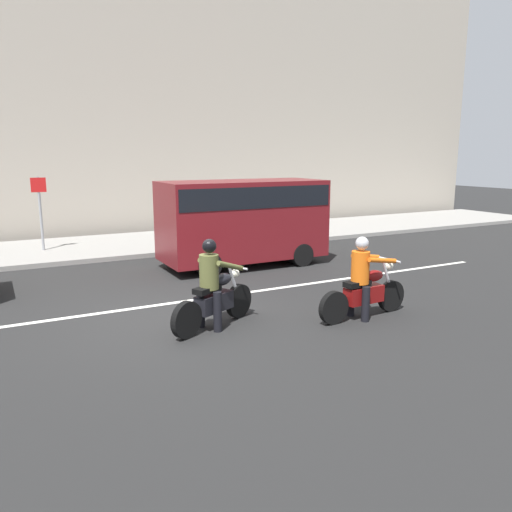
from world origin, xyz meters
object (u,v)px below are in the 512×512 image
motorcycle_with_rider_orange_stripe (364,285)px  parked_van_maroon (243,217)px  motorcycle_with_rider_olive (213,292)px  street_sign_post (40,206)px

motorcycle_with_rider_orange_stripe → parked_van_maroon: size_ratio=0.47×
motorcycle_with_rider_olive → street_sign_post: size_ratio=0.84×
motorcycle_with_rider_olive → street_sign_post: 9.03m
parked_van_maroon → street_sign_post: (-4.83, 4.32, 0.16)m
motorcycle_with_rider_orange_stripe → parked_van_maroon: (0.06, 5.24, 0.73)m
motorcycle_with_rider_olive → parked_van_maroon: size_ratio=0.42×
motorcycle_with_rider_olive → parked_van_maroon: (2.80, 4.43, 0.71)m
motorcycle_with_rider_orange_stripe → parked_van_maroon: 5.29m
motorcycle_with_rider_olive → parked_van_maroon: 5.29m
parked_van_maroon → motorcycle_with_rider_orange_stripe: bearing=-90.6°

